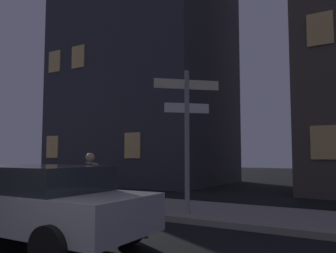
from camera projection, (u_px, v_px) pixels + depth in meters
The scene contains 5 objects.
sidewalk_kerb at pixel (232, 214), 8.81m from camera, with size 40.00×2.79×0.14m, color gray.
signpost at pixel (187, 127), 8.74m from camera, with size 1.22×1.22×3.54m.
car_side_parked at pixel (31, 201), 6.11m from camera, with size 4.63×2.01×1.37m.
cyclist at pixel (91, 188), 8.51m from camera, with size 1.82×0.32×1.61m.
building_left_block at pixel (145, 35), 20.76m from camera, with size 9.18×6.98×17.30m.
Camera 1 is at (3.33, -1.90, 1.56)m, focal length 37.48 mm.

